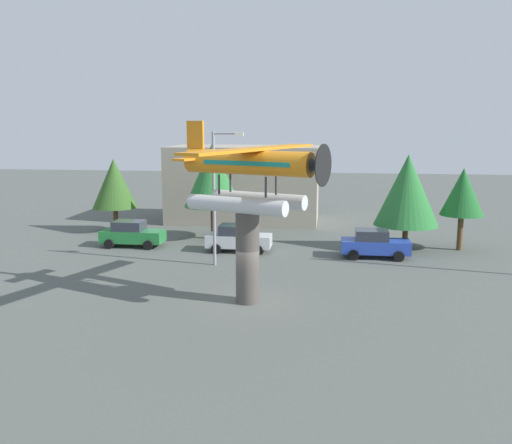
{
  "coord_description": "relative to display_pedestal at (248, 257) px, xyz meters",
  "views": [
    {
      "loc": [
        3.63,
        -24.72,
        8.26
      ],
      "look_at": [
        0.0,
        3.0,
        3.28
      ],
      "focal_mm": 38.99,
      "sensor_mm": 36.0,
      "label": 1
    }
  ],
  "objects": [
    {
      "name": "tree_west",
      "position": [
        -12.56,
        15.66,
        1.55
      ],
      "size": [
        3.38,
        3.38,
        5.64
      ],
      "color": "brown",
      "rests_on": "ground"
    },
    {
      "name": "ground_plane",
      "position": [
        0.0,
        0.0,
        -2.19
      ],
      "size": [
        140.0,
        140.0,
        0.0
      ],
      "primitive_type": "plane",
      "color": "#515651"
    },
    {
      "name": "tree_far_east",
      "position": [
        12.3,
        12.57,
        1.65
      ],
      "size": [
        2.78,
        2.78,
        5.42
      ],
      "color": "brown",
      "rests_on": "ground"
    },
    {
      "name": "car_near_green",
      "position": [
        -9.52,
        10.8,
        -1.31
      ],
      "size": [
        4.2,
        2.02,
        1.76
      ],
      "color": "#237A38",
      "rests_on": "ground"
    },
    {
      "name": "display_pedestal",
      "position": [
        0.0,
        0.0,
        0.0
      ],
      "size": [
        1.1,
        1.1,
        4.38
      ],
      "primitive_type": "cylinder",
      "color": "#4C4742",
      "rests_on": "ground"
    },
    {
      "name": "car_far_blue",
      "position": [
        6.55,
        9.7,
        -1.31
      ],
      "size": [
        4.2,
        2.02,
        1.76
      ],
      "color": "#2847B7",
      "rests_on": "ground"
    },
    {
      "name": "tree_center_back",
      "position": [
        8.71,
        12.03,
        1.8
      ],
      "size": [
        4.17,
        4.17,
        6.31
      ],
      "color": "brown",
      "rests_on": "ground"
    },
    {
      "name": "storefront_building",
      "position": [
        -3.48,
        22.0,
        0.99
      ],
      "size": [
        12.47,
        6.83,
        6.36
      ],
      "primitive_type": "cube",
      "color": "#9E9384",
      "rests_on": "ground"
    },
    {
      "name": "tree_east",
      "position": [
        -4.57,
        14.01,
        2.43
      ],
      "size": [
        4.06,
        4.06,
        6.89
      ],
      "color": "brown",
      "rests_on": "ground"
    },
    {
      "name": "car_mid_silver",
      "position": [
        -2.14,
        10.27,
        -1.31
      ],
      "size": [
        4.2,
        2.02,
        1.76
      ],
      "color": "silver",
      "rests_on": "ground"
    },
    {
      "name": "streetlight_primary",
      "position": [
        -2.73,
        6.61,
        2.34
      ],
      "size": [
        1.84,
        0.28,
        7.8
      ],
      "color": "gray",
      "rests_on": "ground"
    },
    {
      "name": "floatplane_monument",
      "position": [
        0.12,
        -0.05,
        3.86
      ],
      "size": [
        7.19,
        10.09,
        4.0
      ],
      "rotation": [
        0.0,
        0.0,
        -0.37
      ],
      "color": "silver",
      "rests_on": "display_pedestal"
    }
  ]
}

